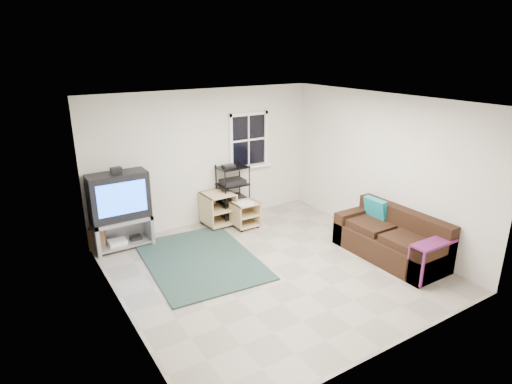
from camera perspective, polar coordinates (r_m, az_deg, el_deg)
room at (r=8.64m, az=-0.99°, el=6.47°), size 4.60×4.62×4.60m
tv_unit at (r=7.62m, az=-17.73°, el=-1.55°), size 0.98×0.49×1.44m
av_rack at (r=8.51m, az=-3.09°, el=-0.60°), size 0.58×0.42×1.15m
side_table_left at (r=8.38m, az=-5.21°, el=-2.05°), size 0.58×0.58×0.66m
side_table_right at (r=8.26m, az=-1.59°, el=-2.71°), size 0.46×0.48×0.53m
sofa at (r=7.44m, az=17.65°, el=-6.11°), size 0.83×1.87×0.86m
shag_rug at (r=7.15m, az=-7.41°, el=-8.94°), size 1.83×2.40×0.03m
paper_bag at (r=7.88m, az=-20.39°, el=-5.86°), size 0.31×0.26×0.38m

